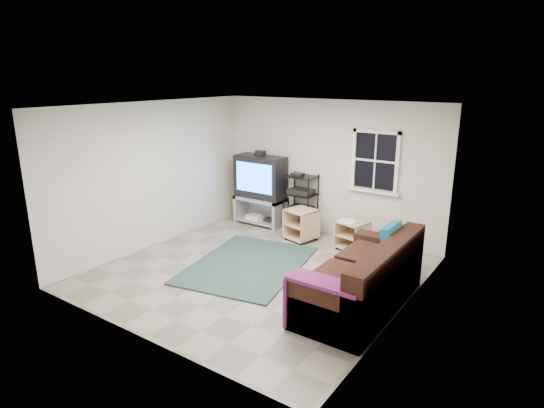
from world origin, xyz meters
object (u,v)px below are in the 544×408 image
Objects in this scene: av_rack at (301,207)px; sofa at (363,281)px; tv_unit at (261,184)px; side_table_left at (303,223)px; side_table_right at (353,233)px.

av_rack reaches higher than sofa.
side_table_left is (1.22, -0.33, -0.53)m from tv_unit.
tv_unit reaches higher than sofa.
side_table_left is at bearing -53.77° from av_rack.
side_table_left reaches higher than side_table_right.
side_table_right is at bearing 5.00° from side_table_left.
sofa is at bearing -33.16° from tv_unit.
sofa is (2.27, -2.15, -0.15)m from av_rack.
side_table_right is 0.25× the size of sofa.
sofa is (1.00, -1.86, 0.06)m from side_table_right.
sofa is (2.00, -1.77, 0.04)m from side_table_left.
tv_unit is 3.87m from sofa.
tv_unit is 0.69× the size of sofa.
av_rack is (0.94, 0.05, -0.34)m from tv_unit.
av_rack is at bearing 3.15° from tv_unit.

